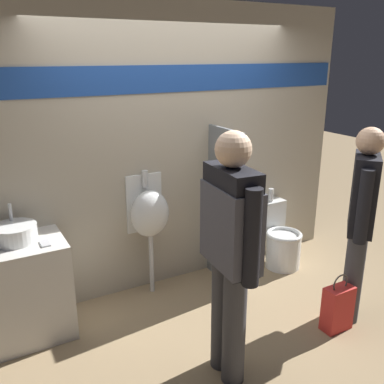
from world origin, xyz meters
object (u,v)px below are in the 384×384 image
object	(u,v)px
toilet	(279,240)
person_with_lanyard	(361,218)
shopping_bag	(338,308)
urinal_near_counter	(149,214)
person_in_vest	(230,243)
cell_phone	(45,243)
sink_basin	(15,233)

from	to	relation	value
toilet	person_with_lanyard	xyz separation A→B (m)	(-0.09, -1.07, 0.65)
shopping_bag	toilet	bearing A→B (deg)	73.26
urinal_near_counter	shopping_bag	distance (m)	1.84
urinal_near_counter	person_in_vest	distance (m)	1.33
cell_phone	toilet	size ratio (longest dim) A/B	0.17
sink_basin	cell_phone	size ratio (longest dim) A/B	2.43
urinal_near_counter	person_in_vest	xyz separation A→B (m)	(0.02, -1.31, 0.23)
cell_phone	urinal_near_counter	world-z (taller)	urinal_near_counter
sink_basin	person_in_vest	world-z (taller)	person_in_vest
sink_basin	toilet	distance (m)	2.71
toilet	person_in_vest	distance (m)	1.99
urinal_near_counter	toilet	size ratio (longest dim) A/B	1.47
cell_phone	shopping_bag	size ratio (longest dim) A/B	0.27
person_in_vest	shopping_bag	world-z (taller)	person_in_vest
cell_phone	urinal_near_counter	bearing A→B (deg)	14.00
toilet	person_in_vest	world-z (taller)	person_in_vest
person_with_lanyard	shopping_bag	distance (m)	0.78
toilet	person_in_vest	xyz separation A→B (m)	(-1.44, -1.14, 0.75)
cell_phone	person_with_lanyard	world-z (taller)	person_with_lanyard
person_in_vest	person_with_lanyard	distance (m)	1.36
cell_phone	person_in_vest	size ratio (longest dim) A/B	0.08
urinal_near_counter	cell_phone	bearing A→B (deg)	-166.00
toilet	shopping_bag	bearing A→B (deg)	-106.74
shopping_bag	sink_basin	bearing A→B (deg)	151.45
urinal_near_counter	toilet	distance (m)	1.56
cell_phone	shopping_bag	bearing A→B (deg)	-27.31
urinal_near_counter	toilet	xyz separation A→B (m)	(1.46, -0.17, -0.53)
person_with_lanyard	shopping_bag	size ratio (longest dim) A/B	3.29
person_in_vest	shopping_bag	bearing A→B (deg)	-86.09
person_in_vest	shopping_bag	size ratio (longest dim) A/B	3.48
sink_basin	urinal_near_counter	size ratio (longest dim) A/B	0.28
shopping_bag	person_with_lanyard	bearing A→B (deg)	19.32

